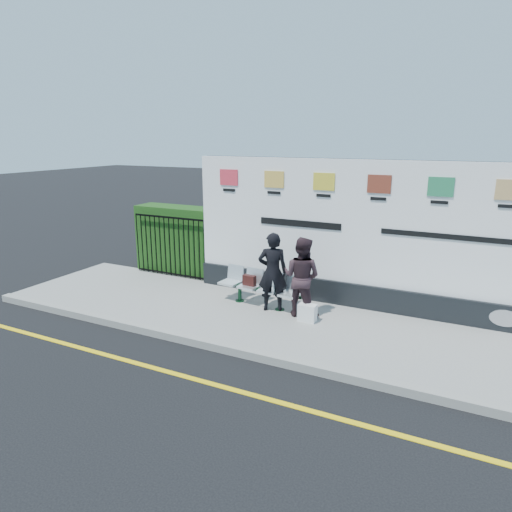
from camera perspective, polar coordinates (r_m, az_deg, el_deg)
The scene contains 12 objects.
ground at distance 6.64m, azimuth 2.08°, elevation -17.63°, with size 80.00×80.00×0.00m, color black.
pavement at distance 8.69m, azimuth 8.99°, elevation -9.15°, with size 14.00×3.00×0.12m, color gray.
kerb at distance 7.41m, azimuth 5.37°, elevation -13.39°, with size 14.00×0.18×0.14m, color gray.
yellow_line at distance 6.64m, azimuth 2.08°, elevation -17.60°, with size 14.00×0.10×0.01m, color yellow.
billboard at distance 9.39m, azimuth 14.74°, elevation 1.12°, with size 8.00×0.30×3.00m.
hedge at distance 11.94m, azimuth -9.44°, elevation 2.04°, with size 2.35×0.70×1.70m, color #1D4615.
railing at distance 11.60m, azimuth -10.72°, elevation 1.21°, with size 2.05×0.06×1.54m, color black, non-canonical shape.
bench at distance 9.55m, azimuth 0.41°, elevation -5.06°, with size 1.86×0.50×0.40m, color silver, non-canonical shape.
woman_left at distance 9.12m, azimuth 2.09°, elevation -2.01°, with size 0.59×0.39×1.61m, color black.
woman_right at distance 8.90m, azimuth 5.71°, elevation -2.60°, with size 0.77×0.60×1.58m, color #322126.
handbag_brown at distance 9.57m, azimuth -0.84°, elevation -3.06°, with size 0.28×0.12×0.22m, color black.
carrier_bag_white at distance 8.82m, azimuth 6.44°, elevation -7.07°, with size 0.34×0.20×0.34m, color white.
Camera 1 is at (2.28, -5.12, 3.56)m, focal length 32.00 mm.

